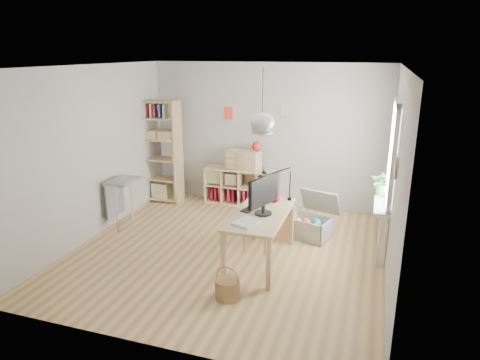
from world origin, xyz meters
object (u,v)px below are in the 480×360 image
(cube_shelf, at_px, (240,189))
(monitor, at_px, (263,193))
(drawer_chest, at_px, (244,160))
(desk, at_px, (261,219))
(storage_chest, at_px, (311,223))
(chair, at_px, (257,222))
(tall_bookshelf, at_px, (160,147))

(cube_shelf, bearing_deg, monitor, -64.88)
(monitor, bearing_deg, drawer_chest, 133.93)
(desk, xyz_separation_m, cube_shelf, (-1.02, 2.23, -0.36))
(storage_chest, distance_m, monitor, 1.49)
(cube_shelf, xyz_separation_m, chair, (0.85, -1.80, 0.12))
(chair, relative_size, monitor, 1.24)
(desk, xyz_separation_m, monitor, (0.04, -0.04, 0.39))
(tall_bookshelf, distance_m, chair, 2.93)
(cube_shelf, xyz_separation_m, drawer_chest, (0.08, -0.04, 0.60))
(desk, relative_size, tall_bookshelf, 0.75)
(storage_chest, relative_size, monitor, 1.55)
(desk, bearing_deg, storage_chest, 63.89)
(desk, xyz_separation_m, drawer_chest, (-0.94, 2.19, 0.25))
(desk, distance_m, cube_shelf, 2.48)
(tall_bookshelf, bearing_deg, chair, -32.26)
(desk, height_order, tall_bookshelf, tall_bookshelf)
(drawer_chest, bearing_deg, monitor, -57.60)
(drawer_chest, bearing_deg, chair, -57.90)
(desk, xyz_separation_m, tall_bookshelf, (-2.59, 1.95, 0.43))
(tall_bookshelf, distance_m, storage_chest, 3.35)
(cube_shelf, bearing_deg, drawer_chest, -27.26)
(chair, relative_size, storage_chest, 0.80)
(desk, bearing_deg, chair, 112.20)
(storage_chest, height_order, monitor, monitor)
(tall_bookshelf, relative_size, storage_chest, 2.19)
(storage_chest, bearing_deg, chair, -119.62)
(tall_bookshelf, relative_size, monitor, 3.38)
(tall_bookshelf, height_order, monitor, tall_bookshelf)
(chair, xyz_separation_m, storage_chest, (0.71, 0.67, -0.19))
(monitor, distance_m, drawer_chest, 2.44)
(desk, bearing_deg, tall_bookshelf, 142.99)
(monitor, bearing_deg, desk, 157.95)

